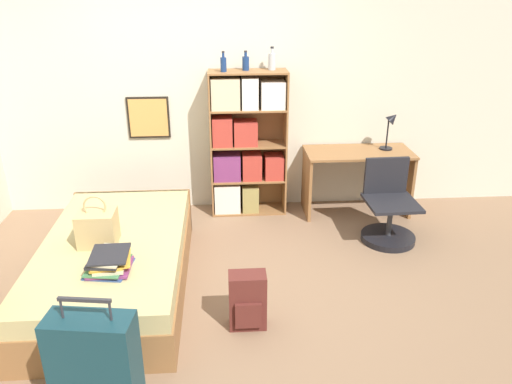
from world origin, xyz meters
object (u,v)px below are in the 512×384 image
at_px(bookcase, 244,144).
at_px(desk_lamp, 391,124).
at_px(bottle_clear, 272,61).
at_px(suitcase, 96,371).
at_px(backpack, 248,301).
at_px(desk, 357,170).
at_px(handbag, 98,227).
at_px(desk_chair, 388,217).
at_px(bottle_brown, 246,63).
at_px(bottle_green, 223,64).
at_px(bed, 116,263).
at_px(book_stack_on_bed, 109,262).

height_order(bookcase, desk_lamp, bookcase).
xyz_separation_m(bookcase, bottle_clear, (0.30, 0.05, 0.85)).
bearing_deg(suitcase, backpack, 42.02).
bearing_deg(desk_lamp, desk, -171.53).
xyz_separation_m(handbag, desk_chair, (2.60, 0.74, -0.36)).
bearing_deg(bookcase, handbag, -129.22).
bearing_deg(desk_lamp, bottle_clear, 175.65).
relative_size(bottle_clear, desk, 0.20).
bearing_deg(bottle_brown, desk_lamp, -3.28).
bearing_deg(backpack, bottle_green, 93.60).
bearing_deg(handbag, bottle_clear, 45.43).
distance_m(handbag, suitcase, 1.37).
relative_size(bottle_green, desk, 0.18).
bearing_deg(bottle_green, desk_lamp, -0.43).
xyz_separation_m(bottle_brown, desk, (1.19, -0.14, -1.12)).
relative_size(suitcase, desk_chair, 1.08).
distance_m(desk_chair, backpack, 1.93).
distance_m(bed, backpack, 1.21).
bearing_deg(bed, bottle_green, 56.05).
distance_m(book_stack_on_bed, desk_chair, 2.70).
relative_size(book_stack_on_bed, desk, 0.34).
bearing_deg(book_stack_on_bed, backpack, -7.36).
bearing_deg(bottle_green, bookcase, 11.11).
relative_size(suitcase, bookcase, 0.55).
relative_size(desk, desk_lamp, 2.70).
xyz_separation_m(desk, desk_lamp, (0.34, 0.05, 0.49)).
bearing_deg(bookcase, bottle_green, -168.89).
distance_m(bed, desk, 2.71).
bearing_deg(handbag, bottle_brown, 50.75).
xyz_separation_m(bottle_brown, desk_lamp, (1.53, -0.09, -0.63)).
xyz_separation_m(desk_lamp, desk_chair, (-0.17, -0.69, -0.74)).
height_order(handbag, backpack, handbag).
relative_size(handbag, suitcase, 0.49).
bearing_deg(desk, desk_lamp, 8.47).
xyz_separation_m(bottle_clear, desk_chair, (1.09, -0.79, -1.39)).
distance_m(bottle_green, bottle_brown, 0.23).
bearing_deg(handbag, suitcase, -79.18).
xyz_separation_m(handbag, desk_lamp, (2.77, 1.44, 0.39)).
height_order(desk_lamp, desk_chair, desk_lamp).
relative_size(bottle_brown, bottle_clear, 0.84).
bearing_deg(bookcase, desk, -4.73).
bearing_deg(bottle_brown, bottle_clear, 1.83).
bearing_deg(desk_chair, bed, -164.84).
bearing_deg(book_stack_on_bed, desk_lamp, 35.10).
bearing_deg(desk_lamp, bed, -152.88).
bearing_deg(book_stack_on_bed, desk, 38.13).
xyz_separation_m(bed, bottle_brown, (1.16, 1.46, 1.39)).
distance_m(bottle_brown, bottle_clear, 0.27).
distance_m(bottle_green, desk, 1.81).
distance_m(bookcase, bottle_green, 0.86).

